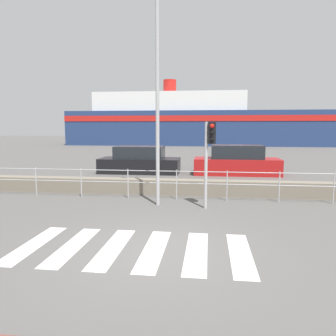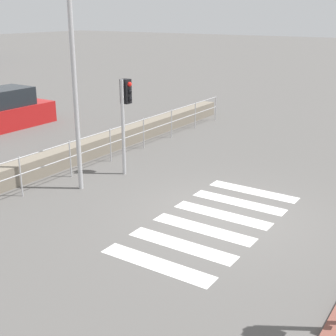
% 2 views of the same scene
% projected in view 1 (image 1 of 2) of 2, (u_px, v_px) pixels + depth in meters
% --- Properties ---
extents(ground_plane, '(160.00, 160.00, 0.00)m').
position_uv_depth(ground_plane, '(154.00, 250.00, 6.93)').
color(ground_plane, '#565451').
extents(crosswalk, '(4.95, 2.40, 0.01)m').
position_uv_depth(crosswalk, '(133.00, 249.00, 6.99)').
color(crosswalk, silver).
rests_on(crosswalk, ground_plane).
extents(seawall, '(19.67, 0.55, 0.58)m').
position_uv_depth(seawall, '(179.00, 187.00, 12.54)').
color(seawall, slate).
rests_on(seawall, ground_plane).
extents(harbor_fence, '(17.75, 0.04, 1.08)m').
position_uv_depth(harbor_fence, '(177.00, 180.00, 11.62)').
color(harbor_fence, '#B2B2B5').
rests_on(harbor_fence, ground_plane).
extents(traffic_light_far, '(0.34, 0.32, 2.74)m').
position_uv_depth(traffic_light_far, '(210.00, 145.00, 10.20)').
color(traffic_light_far, '#B2B2B5').
rests_on(traffic_light_far, ground_plane).
extents(streetlamp, '(0.32, 0.97, 6.91)m').
position_uv_depth(streetlamp, '(157.00, 75.00, 10.23)').
color(streetlamp, '#B2B2B5').
rests_on(streetlamp, ground_plane).
extents(ferry_boat, '(37.24, 6.86, 9.08)m').
position_uv_depth(ferry_boat, '(195.00, 123.00, 46.08)').
color(ferry_boat, navy).
rests_on(ferry_boat, ground_plane).
extents(parked_car_black, '(4.46, 1.84, 1.50)m').
position_uv_depth(parked_car_black, '(140.00, 161.00, 18.43)').
color(parked_car_black, black).
rests_on(parked_car_black, ground_plane).
extents(parked_car_red, '(4.57, 1.73, 1.60)m').
position_uv_depth(parked_car_red, '(237.00, 162.00, 17.76)').
color(parked_car_red, '#B21919').
rests_on(parked_car_red, ground_plane).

